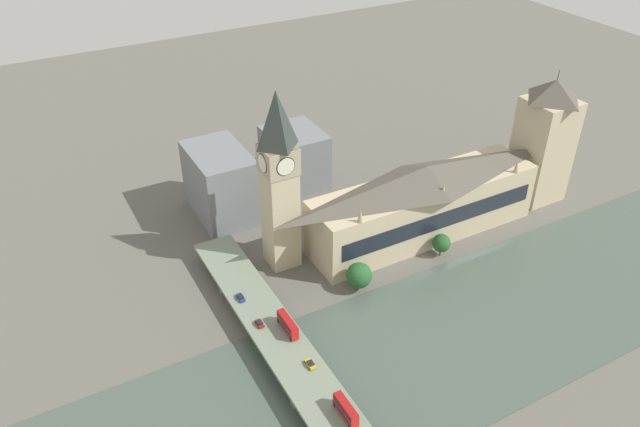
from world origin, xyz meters
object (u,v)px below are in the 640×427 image
at_px(car_northbound_mid, 241,297).
at_px(car_southbound_lead, 260,323).
at_px(car_northbound_tail, 310,364).
at_px(double_decker_bus_lead, 346,409).
at_px(parliament_hall, 424,201).
at_px(clock_tower, 279,179).
at_px(road_bridge, 312,387).
at_px(victoria_tower, 544,140).
at_px(double_decker_bus_mid, 288,324).

xyz_separation_m(car_northbound_mid, car_southbound_lead, (-14.36, -0.45, 0.00)).
height_order(car_northbound_tail, car_southbound_lead, car_southbound_lead).
bearing_deg(double_decker_bus_lead, parliament_hall, -48.35).
height_order(clock_tower, double_decker_bus_lead, clock_tower).
distance_m(road_bridge, double_decker_bus_lead, 14.87).
bearing_deg(road_bridge, victoria_tower, -69.26).
xyz_separation_m(car_northbound_tail, car_southbound_lead, (22.78, 6.14, 0.02)).
distance_m(parliament_hall, victoria_tower, 61.65).
relative_size(clock_tower, road_bridge, 0.43).
distance_m(clock_tower, car_northbound_mid, 42.42).
bearing_deg(victoria_tower, clock_tower, 85.03).
xyz_separation_m(road_bridge, double_decker_bus_mid, (22.69, -3.70, 3.81)).
bearing_deg(parliament_hall, double_decker_bus_mid, 111.82).
relative_size(parliament_hall, clock_tower, 1.38).
bearing_deg(car_southbound_lead, clock_tower, -35.79).
bearing_deg(victoria_tower, car_southbound_lead, 99.29).
bearing_deg(victoria_tower, parliament_hall, 90.05).
bearing_deg(parliament_hall, car_southbound_lead, 105.96).
bearing_deg(car_northbound_tail, clock_tower, -17.66).
height_order(clock_tower, double_decker_bus_mid, clock_tower).
bearing_deg(double_decker_bus_mid, road_bridge, 170.74).
relative_size(victoria_tower, car_northbound_mid, 13.22).
bearing_deg(victoria_tower, double_decker_bus_mid, 102.41).
height_order(parliament_hall, car_northbound_mid, parliament_hall).
distance_m(road_bridge, double_decker_bus_mid, 23.30).
height_order(double_decker_bus_lead, car_southbound_lead, double_decker_bus_lead).
bearing_deg(parliament_hall, victoria_tower, -89.95).
relative_size(victoria_tower, car_southbound_lead, 14.75).
distance_m(clock_tower, car_southbound_lead, 50.27).
height_order(parliament_hall, clock_tower, clock_tower).
xyz_separation_m(clock_tower, victoria_tower, (-10.18, -117.14, -9.29)).
xyz_separation_m(parliament_hall, car_northbound_mid, (-8.66, 80.98, -8.38)).
height_order(victoria_tower, road_bridge, victoria_tower).
height_order(road_bridge, car_southbound_lead, car_southbound_lead).
xyz_separation_m(road_bridge, car_southbound_lead, (29.17, 3.11, 1.84)).
xyz_separation_m(parliament_hall, double_decker_bus_mid, (-29.51, 73.73, -6.41)).
bearing_deg(car_northbound_tail, parliament_hall, -58.38).
relative_size(car_northbound_tail, car_southbound_lead, 1.07).
xyz_separation_m(clock_tower, car_northbound_mid, (-18.90, 24.43, -29.08)).
bearing_deg(car_southbound_lead, victoria_tower, -80.71).
height_order(road_bridge, double_decker_bus_mid, double_decker_bus_mid).
bearing_deg(double_decker_bus_lead, car_northbound_tail, -0.30).
bearing_deg(parliament_hall, car_northbound_mid, 96.11).
xyz_separation_m(clock_tower, car_northbound_tail, (-56.04, 17.84, -29.10)).
bearing_deg(road_bridge, parliament_hall, -56.01).
bearing_deg(car_northbound_tail, car_northbound_mid, 10.05).
relative_size(parliament_hall, car_northbound_mid, 21.73).
bearing_deg(car_southbound_lead, car_northbound_mid, 1.78).
distance_m(road_bridge, car_northbound_tail, 7.31).
distance_m(double_decker_bus_mid, car_northbound_tail, 16.42).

